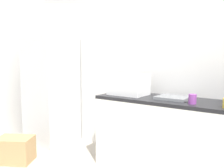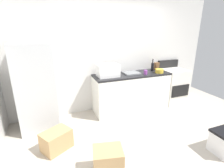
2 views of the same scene
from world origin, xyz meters
name	(u,v)px [view 1 (image 1 of 2)]	position (x,y,z in m)	size (l,w,h in m)	color
wall_back	(162,63)	(0.00, 1.55, 1.30)	(5.00, 0.10, 2.60)	silver
kitchen_counter	(172,137)	(0.30, 1.20, 0.45)	(1.80, 0.60, 0.90)	silver
refrigerator	(51,91)	(-1.75, 1.15, 0.84)	(0.68, 0.66, 1.68)	silver
microwave	(128,84)	(-0.29, 1.20, 1.04)	(0.46, 0.34, 0.27)	white
sink_basin	(173,98)	(0.30, 1.22, 0.92)	(0.36, 0.32, 0.03)	slate
coffee_mug	(192,99)	(0.57, 1.05, 0.95)	(0.08, 0.08, 0.10)	purple
cardboard_box_large	(15,149)	(-1.51, 0.32, 0.16)	(0.45, 0.31, 0.33)	tan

